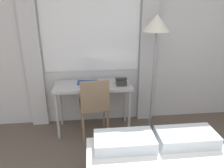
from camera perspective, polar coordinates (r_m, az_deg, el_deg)
The scene contains 6 objects.
wall_back_with_window at distance 3.26m, azimuth 1.27°, elevation 12.36°, with size 5.42×0.13×2.70m.
desk at distance 3.13m, azimuth -4.98°, elevation -1.37°, with size 1.09×0.46×0.73m.
desk_chair at distance 3.03m, azimuth -4.66°, elevation -4.94°, with size 0.44×0.44×0.89m.
standing_lamp at distance 2.96m, azimuth 11.43°, elevation 12.99°, with size 0.35×0.35×1.69m.
telephone at distance 3.08m, azimuth 2.41°, elevation 0.63°, with size 0.16×0.17×0.10m.
book at distance 3.15m, azimuth -6.41°, elevation 0.44°, with size 0.29×0.15×0.02m.
Camera 1 is at (-0.46, -0.54, 1.86)m, focal length 35.00 mm.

